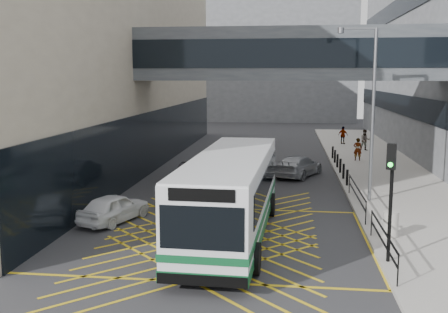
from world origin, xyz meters
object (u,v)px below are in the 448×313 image
at_px(car_silver, 298,165).
at_px(pedestrian_c, 343,135).
at_px(car_dark, 195,173).
at_px(traffic_light, 391,186).
at_px(litter_bin, 391,224).
at_px(car_white, 114,208).
at_px(street_lamp, 369,104).
at_px(pedestrian_a, 358,149).
at_px(bus, 232,193).
at_px(pedestrian_b, 365,140).

relative_size(car_silver, pedestrian_c, 2.83).
distance_m(car_dark, traffic_light, 15.15).
relative_size(car_silver, litter_bin, 4.55).
bearing_deg(car_white, pedestrian_c, -94.96).
relative_size(street_lamp, pedestrian_c, 5.27).
xyz_separation_m(litter_bin, pedestrian_c, (1.01, 28.26, 0.30)).
bearing_deg(car_silver, traffic_light, 122.52).
bearing_deg(car_silver, pedestrian_c, -82.57).
relative_size(car_dark, pedestrian_a, 2.63).
xyz_separation_m(litter_bin, pedestrian_a, (1.09, 18.66, 0.33)).
bearing_deg(car_silver, litter_bin, 127.32).
bearing_deg(litter_bin, bus, -178.34).
relative_size(car_dark, car_silver, 0.97).
relative_size(car_white, pedestrian_a, 2.41).
distance_m(litter_bin, pedestrian_c, 28.28).
bearing_deg(car_dark, car_white, 77.32).
height_order(traffic_light, pedestrian_c, traffic_light).
bearing_deg(car_white, car_silver, -105.34).
bearing_deg(car_dark, pedestrian_c, -116.82).
xyz_separation_m(bus, street_lamp, (6.01, 6.21, 3.18)).
distance_m(pedestrian_a, pedestrian_b, 5.68).
bearing_deg(bus, pedestrian_a, 71.17).
height_order(bus, car_silver, bus).
height_order(car_dark, pedestrian_a, pedestrian_a).
bearing_deg(car_dark, pedestrian_a, -136.41).
bearing_deg(pedestrian_c, car_dark, 91.06).
distance_m(car_dark, street_lamp, 10.66).
bearing_deg(litter_bin, traffic_light, -102.32).
bearing_deg(litter_bin, car_dark, 134.64).
bearing_deg(litter_bin, car_white, 173.67).
distance_m(car_white, street_lamp, 12.98).
bearing_deg(car_silver, street_lamp, 138.24).
bearing_deg(litter_bin, pedestrian_a, 86.65).
height_order(car_dark, pedestrian_c, pedestrian_c).
xyz_separation_m(traffic_light, pedestrian_c, (1.65, 31.16, -1.78)).
height_order(car_dark, pedestrian_b, pedestrian_b).
height_order(bus, car_white, bus).
bearing_deg(pedestrian_a, car_dark, 46.39).
bearing_deg(pedestrian_a, pedestrian_c, -84.97).
relative_size(car_white, car_silver, 0.89).
relative_size(bus, pedestrian_c, 7.39).
distance_m(car_white, pedestrian_c, 29.70).
bearing_deg(car_dark, pedestrian_b, -126.48).
bearing_deg(bus, traffic_light, -24.43).
xyz_separation_m(litter_bin, pedestrian_b, (2.39, 24.19, 0.36)).
xyz_separation_m(traffic_light, litter_bin, (0.63, 2.90, -2.09)).
xyz_separation_m(car_silver, street_lamp, (3.19, -6.76, 4.23)).
height_order(street_lamp, pedestrian_c, street_lamp).
bearing_deg(traffic_light, pedestrian_b, 106.67).
height_order(car_dark, car_silver, car_silver).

